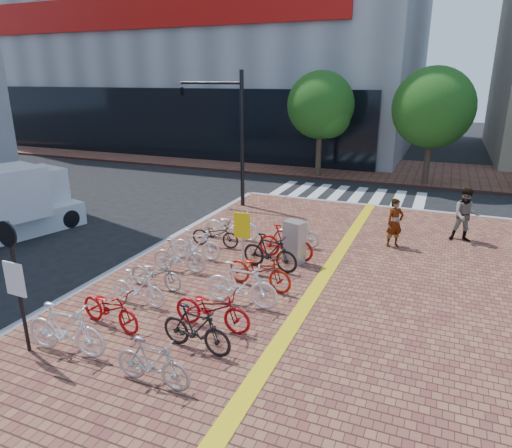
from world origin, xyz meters
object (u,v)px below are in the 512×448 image
at_px(notice_sign, 14,272).
at_px(bike_3, 156,273).
at_px(box_truck, 12,202).
at_px(bike_2, 138,288).
at_px(bike_6, 215,234).
at_px(bike_9, 196,329).
at_px(bike_10, 212,308).
at_px(bike_7, 232,225).
at_px(yellow_sign, 242,231).
at_px(bike_12, 259,270).
at_px(bike_15, 297,234).
at_px(bike_13, 270,252).
at_px(bike_0, 65,329).
at_px(bike_11, 241,285).
at_px(bike_14, 286,242).
at_px(bike_4, 179,256).
at_px(utility_box, 294,242).
at_px(traffic_light_pole, 214,113).
at_px(pedestrian_b, 466,215).
at_px(bike_8, 152,362).
at_px(bike_5, 196,245).
at_px(pedestrian_a, 395,223).
at_px(bike_1, 110,308).

bearing_deg(notice_sign, bike_3, 78.20).
bearing_deg(box_truck, bike_2, -21.85).
relative_size(bike_6, bike_9, 1.00).
distance_m(bike_3, bike_10, 2.75).
height_order(bike_2, bike_7, bike_7).
bearing_deg(notice_sign, yellow_sign, 66.73).
bearing_deg(bike_2, bike_12, -49.36).
xyz_separation_m(bike_3, bike_15, (2.60, 4.53, 0.03)).
distance_m(bike_10, bike_13, 3.69).
relative_size(bike_0, bike_15, 1.21).
distance_m(bike_11, bike_14, 3.41).
bearing_deg(bike_4, bike_6, -7.40).
relative_size(bike_2, bike_3, 0.95).
height_order(bike_2, notice_sign, notice_sign).
relative_size(bike_3, notice_sign, 0.57).
height_order(utility_box, yellow_sign, yellow_sign).
bearing_deg(notice_sign, traffic_light_pole, 98.74).
height_order(bike_14, notice_sign, notice_sign).
xyz_separation_m(bike_15, pedestrian_b, (5.25, 2.86, 0.48)).
xyz_separation_m(bike_6, bike_7, (0.21, 0.90, 0.07)).
bearing_deg(yellow_sign, bike_8, -83.20).
bearing_deg(notice_sign, bike_4, 81.03).
bearing_deg(bike_6, bike_5, 174.30).
xyz_separation_m(bike_3, bike_12, (2.61, 1.10, 0.09)).
bearing_deg(bike_13, bike_0, 166.41).
distance_m(bike_4, notice_sign, 5.07).
xyz_separation_m(pedestrian_a, yellow_sign, (-3.95, -3.81, 0.40)).
bearing_deg(bike_3, bike_10, -116.32).
bearing_deg(bike_6, bike_3, 175.54).
distance_m(bike_9, bike_11, 2.18).
xyz_separation_m(yellow_sign, box_truck, (-9.48, 0.12, -0.15)).
bearing_deg(yellow_sign, bike_7, 121.96).
relative_size(bike_9, traffic_light_pole, 0.29).
bearing_deg(yellow_sign, bike_14, 55.27).
relative_size(pedestrian_a, box_truck, 0.34).
bearing_deg(bike_12, bike_3, 121.71).
bearing_deg(pedestrian_b, bike_5, -153.41).
relative_size(yellow_sign, notice_sign, 0.62).
distance_m(notice_sign, box_truck, 9.15).
relative_size(bike_8, box_truck, 0.33).
bearing_deg(box_truck, bike_1, -28.29).
height_order(bike_6, bike_7, bike_7).
xyz_separation_m(bike_6, bike_12, (2.60, -2.40, 0.08)).
relative_size(bike_0, bike_9, 1.11).
bearing_deg(bike_7, bike_1, 174.12).
bearing_deg(bike_11, bike_0, 140.63).
bearing_deg(bike_15, bike_10, 171.31).
bearing_deg(box_truck, bike_11, -12.05).
distance_m(bike_6, bike_11, 4.40).
relative_size(bike_15, traffic_light_pole, 0.27).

